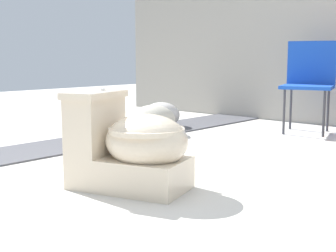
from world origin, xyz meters
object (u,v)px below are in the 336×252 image
Objects in this scene: folding_chair_left at (309,76)px; boulder_far at (161,115)px; boulder_near at (153,120)px; toilet at (130,147)px.

folding_chair_left is 2.23× the size of boulder_far.
boulder_near reaches higher than boulder_far.
folding_chair_left is at bearing 32.93° from boulder_far.
toilet is 1.73m from boulder_near.
toilet is 1.72× the size of boulder_near.
folding_chair_left is 1.44m from boulder_far.
toilet is at bearing -51.52° from boulder_far.
boulder_near is (-1.11, 1.33, -0.09)m from toilet.
boulder_far is (-1.16, -0.75, -0.39)m from folding_chair_left.
toilet is at bearing -13.65° from folding_chair_left.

